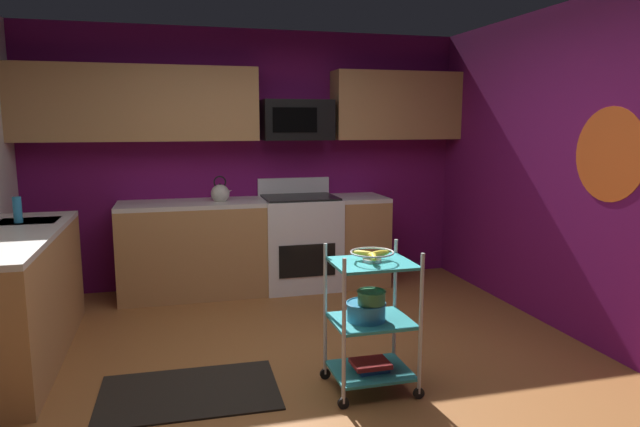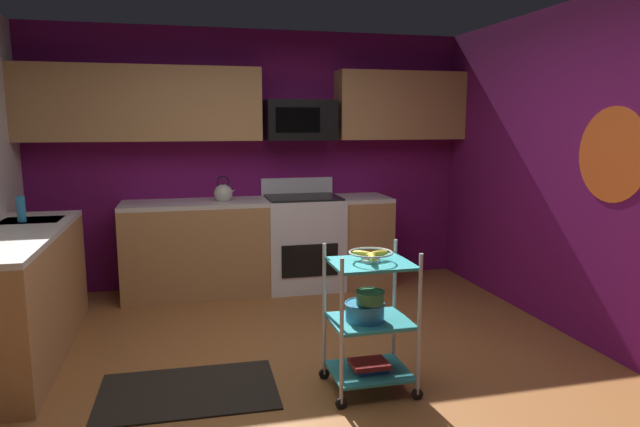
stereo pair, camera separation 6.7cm
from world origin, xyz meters
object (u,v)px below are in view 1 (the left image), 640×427
Objects in this scene: rolling_cart at (371,320)px; dish_soap_bottle at (18,210)px; mixing_bowl_large at (366,311)px; mixing_bowl_small at (371,297)px; microwave at (297,120)px; fruit_bowl at (372,254)px; kettle at (220,193)px; book_stack at (370,365)px; oven_range at (300,241)px.

rolling_cart is 4.57× the size of dish_soap_bottle.
mixing_bowl_large is 0.11m from mixing_bowl_small.
mixing_bowl_large is 1.38× the size of mixing_bowl_small.
microwave is 0.77× the size of rolling_cart.
dish_soap_bottle reaches higher than fruit_bowl.
kettle is (-0.68, 2.33, 0.48)m from mixing_bowl_large.
mixing_bowl_large is 0.95× the size of kettle.
kettle is (-0.72, 2.33, 0.84)m from book_stack.
dish_soap_bottle is (-2.31, 1.51, 0.86)m from book_stack.
mixing_bowl_large is at bearing -73.72° from kettle.
fruit_bowl is (-0.08, -2.44, -0.82)m from microwave.
oven_range reaches higher than mixing_bowl_small.
microwave reaches higher than rolling_cart.
fruit_bowl is at bearing 153.43° from book_stack.
fruit_bowl reaches higher than mixing_bowl_small.
dish_soap_bottle reaches higher than mixing_bowl_small.
dish_soap_bottle is at bearing 146.90° from book_stack.
fruit_bowl is 1.16× the size of book_stack.
microwave is at bearing 87.42° from mixing_bowl_large.
book_stack is at bearing 69.20° from mixing_bowl_small.
oven_range is 2.58m from dish_soap_bottle.
kettle reaches higher than mixing_bowl_large.
dish_soap_bottle is at bearing -152.72° from kettle.
fruit_bowl reaches higher than book_stack.
dish_soap_bottle reaches higher than rolling_cart.
rolling_cart is at bearing -33.10° from dish_soap_bottle.
oven_range reaches higher than mixing_bowl_large.
oven_range is 2.36m from book_stack.
oven_range reaches higher than rolling_cart.
book_stack is (0.03, -0.00, -0.36)m from mixing_bowl_large.
fruit_bowl is 1.03× the size of kettle.
mixing_bowl_large is at bearing 180.00° from book_stack.
microwave is at bearing 90.26° from oven_range.
rolling_cart is 0.42m from fruit_bowl.
rolling_cart is 0.07m from mixing_bowl_large.
mixing_bowl_small is 2.79m from dish_soap_bottle.
rolling_cart is 3.91× the size of book_stack.
mixing_bowl_small is (-0.01, -0.03, 0.17)m from rolling_cart.
oven_range is 6.04× the size of mixing_bowl_small.
fruit_bowl is at bearing 135.00° from rolling_cart.
oven_range is 5.50× the size of dish_soap_bottle.
microwave is 2.65× the size of kettle.
kettle reaches higher than dish_soap_bottle.
oven_range is at bearing 88.15° from book_stack.
book_stack is (-0.08, -2.44, -1.54)m from microwave.
kettle is at bearing 106.28° from mixing_bowl_large.
rolling_cart is at bearing -91.85° from oven_range.
dish_soap_bottle is at bearing 146.50° from mixing_bowl_large.
rolling_cart reaches higher than mixing_bowl_small.
microwave is at bearing 88.24° from book_stack.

